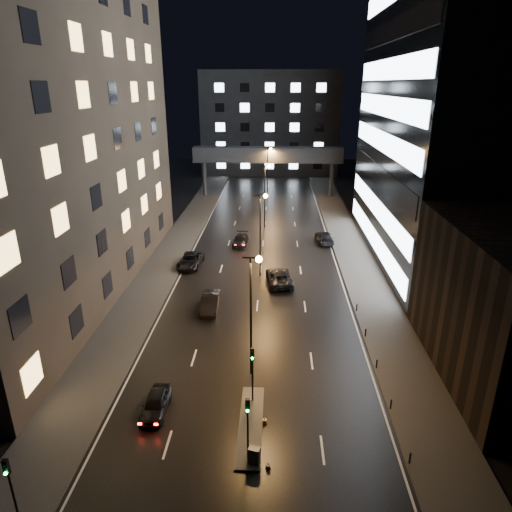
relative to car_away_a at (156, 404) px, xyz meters
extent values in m
plane|color=black|center=(6.49, 36.89, -0.71)|extent=(160.00, 160.00, 0.00)
cube|color=#383533|center=(-6.01, 31.89, -0.63)|extent=(5.00, 110.00, 0.15)
cube|color=#383533|center=(18.99, 31.89, -0.63)|extent=(5.00, 110.00, 0.15)
cube|color=#2D2319|center=(-16.01, 20.89, 19.29)|extent=(15.00, 48.00, 40.00)
cube|color=black|center=(31.49, 32.89, 21.79)|extent=(20.00, 36.00, 45.00)
cube|color=#333335|center=(6.49, 94.89, 11.79)|extent=(34.00, 14.00, 25.00)
cube|color=#333335|center=(6.49, 66.89, 7.79)|extent=(30.00, 3.00, 3.00)
cylinder|color=#333335|center=(-6.51, 66.89, 2.79)|extent=(0.80, 0.80, 7.00)
cylinder|color=#333335|center=(19.49, 66.89, 2.79)|extent=(0.80, 0.80, 7.00)
cube|color=#383533|center=(6.79, -1.11, -0.63)|extent=(1.60, 8.00, 0.15)
cylinder|color=black|center=(6.79, 1.39, 1.19)|extent=(0.12, 0.12, 3.50)
cube|color=black|center=(6.79, 1.39, 3.39)|extent=(0.28, 0.22, 0.90)
sphere|color=#0CFF33|center=(6.79, 1.25, 3.11)|extent=(0.18, 0.18, 0.18)
cylinder|color=black|center=(6.79, -4.11, 1.19)|extent=(0.12, 0.12, 3.50)
cube|color=black|center=(6.79, -4.11, 3.39)|extent=(0.28, 0.22, 0.90)
sphere|color=#0CFF33|center=(6.79, -4.25, 3.11)|extent=(0.18, 0.18, 0.18)
cylinder|color=black|center=(-5.01, -9.11, 1.04)|extent=(0.12, 0.12, 3.50)
cube|color=black|center=(-5.01, -9.11, 3.24)|extent=(0.28, 0.22, 0.90)
sphere|color=#0CFF33|center=(-5.01, -9.25, 2.96)|extent=(0.18, 0.18, 0.18)
cylinder|color=black|center=(16.69, -4.11, -0.26)|extent=(0.12, 0.12, 0.90)
cylinder|color=black|center=(16.69, 0.89, -0.26)|extent=(0.12, 0.12, 0.90)
cylinder|color=black|center=(16.69, 5.89, -0.26)|extent=(0.12, 0.12, 0.90)
cylinder|color=black|center=(16.69, 10.89, -0.26)|extent=(0.12, 0.12, 0.90)
cylinder|color=black|center=(16.69, 15.89, -0.26)|extent=(0.12, 0.12, 0.90)
cylinder|color=black|center=(6.49, 4.89, 4.29)|extent=(0.18, 0.18, 10.00)
cylinder|color=black|center=(6.49, 4.89, 9.29)|extent=(1.20, 0.12, 0.12)
sphere|color=#FF9E38|center=(7.09, 4.89, 9.19)|extent=(0.50, 0.50, 0.50)
cylinder|color=black|center=(6.49, 24.89, 4.29)|extent=(0.18, 0.18, 10.00)
cylinder|color=black|center=(6.49, 24.89, 9.29)|extent=(1.20, 0.12, 0.12)
sphere|color=#FF9E38|center=(7.09, 24.89, 9.19)|extent=(0.50, 0.50, 0.50)
cylinder|color=black|center=(6.49, 44.89, 4.29)|extent=(0.18, 0.18, 10.00)
cylinder|color=black|center=(6.49, 44.89, 9.29)|extent=(1.20, 0.12, 0.12)
sphere|color=#FF9E38|center=(7.09, 44.89, 9.19)|extent=(0.50, 0.50, 0.50)
cylinder|color=black|center=(6.49, 64.89, 4.29)|extent=(0.18, 0.18, 10.00)
cylinder|color=black|center=(6.49, 64.89, 9.29)|extent=(1.20, 0.12, 0.12)
sphere|color=#FF9E38|center=(7.09, 64.89, 9.19)|extent=(0.50, 0.50, 0.50)
imported|color=black|center=(0.00, 0.00, 0.00)|extent=(1.72, 4.17, 1.41)
imported|color=black|center=(1.68, 15.79, 0.11)|extent=(1.85, 5.02, 1.64)
imported|color=black|center=(-2.51, 27.54, 0.08)|extent=(2.94, 5.81, 1.57)
imported|color=black|center=(3.27, 36.06, 0.01)|extent=(2.26, 5.01, 1.43)
imported|color=black|center=(8.81, 22.66, 0.12)|extent=(3.52, 6.25, 1.65)
imported|color=black|center=(15.45, 37.81, 0.08)|extent=(2.65, 5.58, 1.57)
cube|color=#444446|center=(7.19, -4.50, 0.00)|extent=(0.81, 0.61, 1.12)
cone|color=#EA4B0C|center=(8.05, -4.79, -0.46)|extent=(0.43, 0.43, 0.49)
cone|color=#D74B0B|center=(7.74, -0.86, -0.45)|extent=(0.36, 0.36, 0.51)
camera|label=1|loc=(8.27, -26.09, 21.20)|focal=32.00mm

